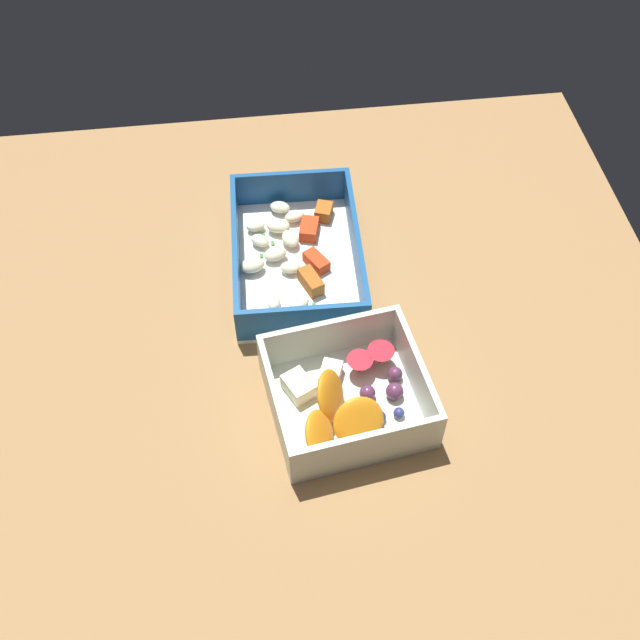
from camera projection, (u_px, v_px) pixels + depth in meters
The scene contains 3 objects.
table_surface at pixel (320, 350), 84.25cm from camera, with size 80.00×80.00×2.00cm, color #9E7547.
pasta_container at pixel (295, 255), 89.40cm from camera, with size 21.98×15.16×5.16cm.
fruit_bowl at pixel (346, 397), 76.92cm from camera, with size 16.00×16.91×5.98cm.
Camera 1 is at (48.56, -6.07, 69.66)cm, focal length 43.48 mm.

